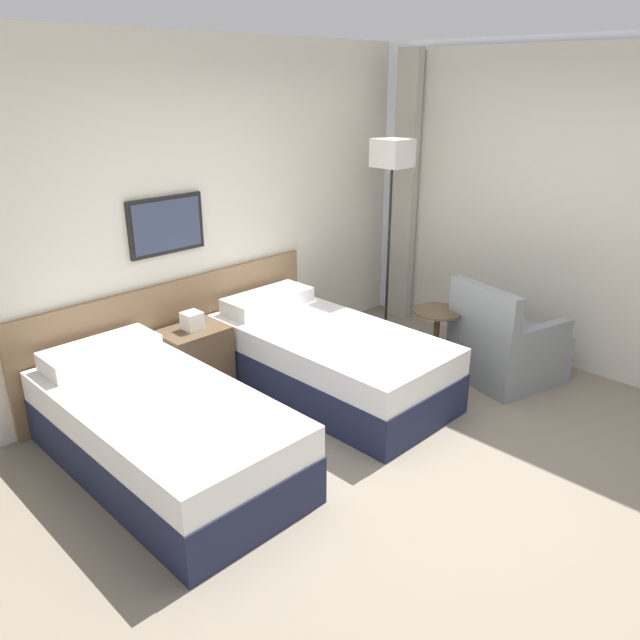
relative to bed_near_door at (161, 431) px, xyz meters
name	(u,v)px	position (x,y,z in m)	size (l,w,h in m)	color
ground_plane	(414,466)	(1.17, -1.15, -0.27)	(16.00, 16.00, 0.00)	slate
wall_headboard	(204,220)	(1.14, 1.03, 1.03)	(10.00, 0.10, 2.70)	beige
wall_window	(597,215)	(3.39, -1.21, 1.07)	(0.21, 4.65, 2.70)	white
bed_near_door	(161,431)	(0.00, 0.00, 0.00)	(0.97, 1.96, 0.66)	#1E233D
bed_near_window	(328,359)	(1.53, 0.00, 0.00)	(0.97, 1.96, 0.66)	#1E233D
nightstand	(195,360)	(0.76, 0.74, 0.01)	(0.51, 0.38, 0.68)	brown
floor_lamp	(392,166)	(2.77, 0.42, 1.36)	(0.30, 0.30, 1.87)	black
side_table	(437,329)	(2.42, -0.41, 0.12)	(0.42, 0.42, 0.57)	brown
armchair	(505,348)	(2.73, -0.89, 0.00)	(0.91, 0.87, 0.86)	gray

